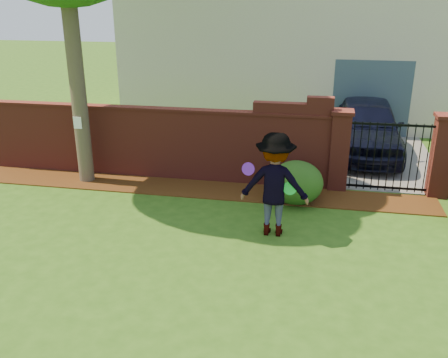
% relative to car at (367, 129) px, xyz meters
% --- Properties ---
extents(ground, '(80.00, 80.00, 0.01)m').
position_rel_car_xyz_m(ground, '(-3.24, -6.75, -0.79)').
color(ground, '#2E5615').
rests_on(ground, ground).
extents(mulch_bed, '(11.10, 1.08, 0.03)m').
position_rel_car_xyz_m(mulch_bed, '(-4.19, -3.42, -0.77)').
color(mulch_bed, '#3C1F0A').
rests_on(mulch_bed, ground).
extents(brick_wall, '(8.70, 0.31, 2.16)m').
position_rel_car_xyz_m(brick_wall, '(-5.25, -2.75, 0.14)').
color(brick_wall, maroon).
rests_on(brick_wall, ground).
extents(pillar_left, '(0.50, 0.50, 1.88)m').
position_rel_car_xyz_m(pillar_left, '(-0.84, -2.75, 0.17)').
color(pillar_left, maroon).
rests_on(pillar_left, ground).
extents(pillar_right, '(0.50, 0.50, 1.88)m').
position_rel_car_xyz_m(pillar_right, '(1.36, -2.75, 0.17)').
color(pillar_right, maroon).
rests_on(pillar_right, ground).
extents(iron_gate, '(1.78, 0.03, 1.60)m').
position_rel_car_xyz_m(iron_gate, '(0.26, -2.75, 0.07)').
color(iron_gate, black).
rests_on(iron_gate, ground).
extents(driveway, '(3.20, 8.00, 0.01)m').
position_rel_car_xyz_m(driveway, '(0.26, 1.25, -0.78)').
color(driveway, slate).
rests_on(driveway, ground).
extents(house, '(12.40, 6.40, 6.30)m').
position_rel_car_xyz_m(house, '(-2.23, 5.24, 2.38)').
color(house, beige).
rests_on(house, ground).
extents(car, '(1.95, 4.65, 1.57)m').
position_rel_car_xyz_m(car, '(0.00, 0.00, 0.00)').
color(car, black).
rests_on(car, ground).
extents(paper_notice, '(0.20, 0.01, 0.28)m').
position_rel_car_xyz_m(paper_notice, '(-6.84, -3.54, 0.71)').
color(paper_notice, white).
rests_on(paper_notice, tree).
extents(shrub_left, '(1.15, 1.15, 0.94)m').
position_rel_car_xyz_m(shrub_left, '(-1.73, -3.76, -0.31)').
color(shrub_left, '#174514').
rests_on(shrub_left, ground).
extents(man, '(1.28, 0.74, 1.98)m').
position_rel_car_xyz_m(man, '(-2.08, -5.35, 0.20)').
color(man, gray).
rests_on(man, ground).
extents(frisbee_purple, '(0.25, 0.11, 0.24)m').
position_rel_car_xyz_m(frisbee_purple, '(-2.55, -5.46, 0.53)').
color(frisbee_purple, purple).
rests_on(frisbee_purple, man).
extents(frisbee_green, '(0.26, 0.08, 0.26)m').
position_rel_car_xyz_m(frisbee_green, '(-1.79, -5.41, 0.19)').
color(frisbee_green, green).
rests_on(frisbee_green, man).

